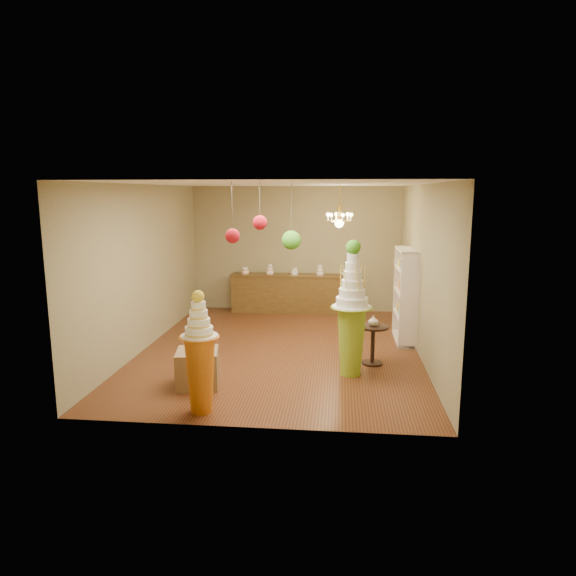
# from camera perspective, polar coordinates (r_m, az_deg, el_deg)

# --- Properties ---
(floor) EXTENTS (6.50, 6.50, 0.00)m
(floor) POSITION_cam_1_polar(r_m,az_deg,el_deg) (9.58, -0.85, -6.76)
(floor) COLOR #572C17
(floor) RESTS_ON ground
(ceiling) EXTENTS (6.50, 6.50, 0.00)m
(ceiling) POSITION_cam_1_polar(r_m,az_deg,el_deg) (9.14, -0.90, 11.49)
(ceiling) COLOR white
(ceiling) RESTS_ON ground
(wall_back) EXTENTS (5.00, 0.04, 3.00)m
(wall_back) POSITION_cam_1_polar(r_m,az_deg,el_deg) (12.45, 0.87, 4.34)
(wall_back) COLOR gray
(wall_back) RESTS_ON ground
(wall_front) EXTENTS (5.00, 0.04, 3.00)m
(wall_front) POSITION_cam_1_polar(r_m,az_deg,el_deg) (6.08, -4.45, -2.36)
(wall_front) COLOR gray
(wall_front) RESTS_ON ground
(wall_left) EXTENTS (0.04, 6.50, 3.00)m
(wall_left) POSITION_cam_1_polar(r_m,az_deg,el_deg) (9.85, -15.49, 2.29)
(wall_left) COLOR gray
(wall_left) RESTS_ON ground
(wall_right) EXTENTS (0.04, 6.50, 3.00)m
(wall_right) POSITION_cam_1_polar(r_m,az_deg,el_deg) (9.29, 14.64, 1.85)
(wall_right) COLOR gray
(wall_right) RESTS_ON ground
(pedestal_green) EXTENTS (0.69, 0.69, 2.15)m
(pedestal_green) POSITION_cam_1_polar(r_m,az_deg,el_deg) (8.10, 7.07, -3.87)
(pedestal_green) COLOR #8CB227
(pedestal_green) RESTS_ON floor
(pedestal_orange) EXTENTS (0.62, 0.62, 1.64)m
(pedestal_orange) POSITION_cam_1_polar(r_m,az_deg,el_deg) (6.84, -9.73, -8.31)
(pedestal_orange) COLOR orange
(pedestal_orange) RESTS_ON floor
(burlap_riser) EXTENTS (0.71, 0.71, 0.55)m
(burlap_riser) POSITION_cam_1_polar(r_m,az_deg,el_deg) (7.86, -10.01, -8.77)
(burlap_riser) COLOR olive
(burlap_riser) RESTS_ON floor
(sideboard) EXTENTS (3.04, 0.54, 1.16)m
(sideboard) POSITION_cam_1_polar(r_m,az_deg,el_deg) (12.33, 0.75, -0.53)
(sideboard) COLOR brown
(sideboard) RESTS_ON floor
(shelving_unit) EXTENTS (0.33, 1.20, 1.80)m
(shelving_unit) POSITION_cam_1_polar(r_m,az_deg,el_deg) (10.15, 12.90, -0.78)
(shelving_unit) COLOR silver
(shelving_unit) RESTS_ON floor
(round_table) EXTENTS (0.60, 0.60, 0.66)m
(round_table) POSITION_cam_1_polar(r_m,az_deg,el_deg) (8.75, 9.40, -5.66)
(round_table) COLOR black
(round_table) RESTS_ON floor
(vase) EXTENTS (0.18, 0.18, 0.18)m
(vase) POSITION_cam_1_polar(r_m,az_deg,el_deg) (8.67, 9.47, -3.61)
(vase) COLOR silver
(vase) RESTS_ON round_table
(pom_red_left) EXTENTS (0.20, 0.20, 0.82)m
(pom_red_left) POSITION_cam_1_polar(r_m,az_deg,el_deg) (6.99, -6.18, 5.79)
(pom_red_left) COLOR #40372E
(pom_red_left) RESTS_ON ceiling
(pom_green_mid) EXTENTS (0.30, 0.30, 1.03)m
(pom_green_mid) POSITION_cam_1_polar(r_m,az_deg,el_deg) (8.09, 0.37, 5.35)
(pom_green_mid) COLOR #40372E
(pom_green_mid) RESTS_ON ceiling
(pom_red_right) EXTENTS (0.20, 0.20, 0.66)m
(pom_red_right) POSITION_cam_1_polar(r_m,az_deg,el_deg) (7.29, -3.14, 7.28)
(pom_red_right) COLOR #40372E
(pom_red_right) RESTS_ON ceiling
(chandelier) EXTENTS (0.67, 0.67, 0.85)m
(chandelier) POSITION_cam_1_polar(r_m,az_deg,el_deg) (10.33, 5.72, 7.47)
(chandelier) COLOR #E5BC50
(chandelier) RESTS_ON ceiling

